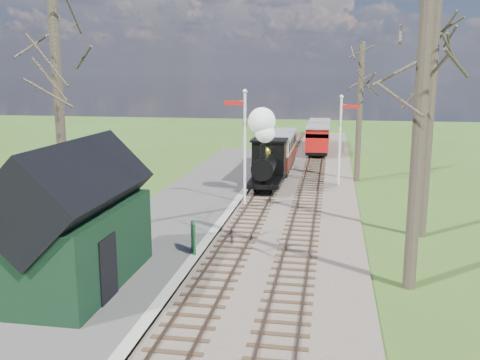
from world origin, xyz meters
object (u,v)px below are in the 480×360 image
(locomotive, at_px, (266,154))
(person, at_px, (95,279))
(coach, at_px, (277,150))
(bench, at_px, (121,259))
(station_shed, at_px, (75,223))
(red_carriage_a, at_px, (318,139))
(sign_board, at_px, (193,238))
(semaphore_near, at_px, (244,139))
(red_carriage_b, at_px, (319,132))
(semaphore_far, at_px, (341,133))

(locomotive, distance_m, person, 17.33)
(coach, bearing_deg, bench, -99.45)
(station_shed, relative_size, red_carriage_a, 1.29)
(coach, relative_size, person, 5.44)
(sign_board, relative_size, bench, 0.81)
(coach, bearing_deg, semaphore_near, -94.46)
(bench, distance_m, person, 2.67)
(station_shed, relative_size, bench, 4.34)
(red_carriage_b, bearing_deg, locomotive, -97.42)
(station_shed, relative_size, locomotive, 1.27)
(locomotive, relative_size, coach, 0.62)
(semaphore_far, distance_m, sign_board, 15.61)
(red_carriage_a, height_order, bench, red_carriage_a)
(semaphore_far, bearing_deg, semaphore_near, -130.60)
(coach, xyz_separation_m, red_carriage_b, (2.60, 13.98, -0.21))
(semaphore_near, height_order, semaphore_far, semaphore_near)
(person, bearing_deg, locomotive, -10.51)
(red_carriage_a, distance_m, red_carriage_b, 5.50)
(coach, distance_m, red_carriage_b, 14.22)
(red_carriage_b, bearing_deg, person, -98.81)
(coach, height_order, red_carriage_b, coach)
(semaphore_near, distance_m, red_carriage_b, 24.17)
(station_shed, bearing_deg, coach, 78.88)
(red_carriage_b, relative_size, person, 3.36)
(semaphore_far, xyz_separation_m, bench, (-7.77, -16.56, -2.77))
(semaphore_far, height_order, red_carriage_a, semaphore_far)
(semaphore_near, xyz_separation_m, red_carriage_a, (3.37, 18.34, -2.18))
(sign_board, bearing_deg, red_carriage_a, 81.56)
(station_shed, height_order, semaphore_far, semaphore_far)
(coach, relative_size, bench, 5.47)
(semaphore_near, height_order, person, semaphore_near)
(semaphore_near, distance_m, semaphore_far, 7.91)
(red_carriage_b, bearing_deg, coach, -100.54)
(sign_board, bearing_deg, semaphore_far, 68.17)
(semaphore_near, height_order, red_carriage_b, semaphore_near)
(semaphore_near, height_order, red_carriage_a, semaphore_near)
(station_shed, relative_size, red_carriage_b, 1.29)
(locomotive, relative_size, red_carriage_a, 1.01)
(locomotive, height_order, person, locomotive)
(station_shed, xyz_separation_m, red_carriage_b, (6.90, 35.84, -0.83))
(semaphore_near, bearing_deg, coach, 85.54)
(semaphore_far, height_order, coach, semaphore_far)
(red_carriage_a, bearing_deg, semaphore_near, -100.41)
(semaphore_far, relative_size, red_carriage_b, 1.17)
(red_carriage_b, height_order, person, red_carriage_b)
(semaphore_near, relative_size, locomotive, 1.26)
(sign_board, distance_m, person, 5.23)
(coach, height_order, red_carriage_a, coach)
(semaphore_far, xyz_separation_m, red_carriage_a, (-1.77, 12.34, -1.91))
(station_shed, distance_m, red_carriage_a, 31.12)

